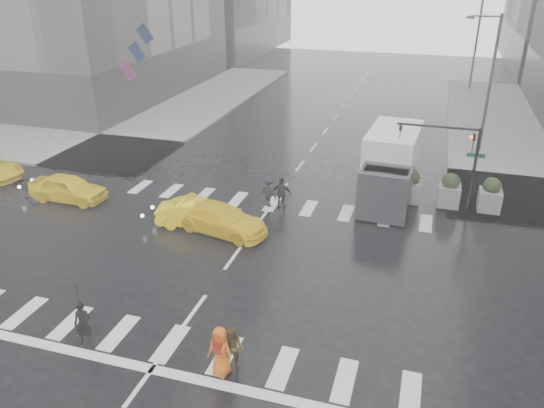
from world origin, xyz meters
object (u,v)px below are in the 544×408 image
(pedestrian_brown, at_px, (233,349))
(taxi_front, at_px, (68,188))
(pedestrian_orange, at_px, (220,351))
(traffic_signal_pole, at_px, (456,151))
(box_truck, at_px, (390,165))
(taxi_mid, at_px, (197,213))

(pedestrian_brown, bearing_deg, taxi_front, 141.25)
(pedestrian_orange, bearing_deg, taxi_front, 151.52)
(traffic_signal_pole, relative_size, box_truck, 0.66)
(pedestrian_brown, height_order, pedestrian_orange, pedestrian_orange)
(taxi_front, bearing_deg, pedestrian_brown, -126.59)
(traffic_signal_pole, bearing_deg, box_truck, 170.09)
(taxi_front, height_order, box_truck, box_truck)
(taxi_mid, bearing_deg, pedestrian_brown, -162.12)
(taxi_front, xyz_separation_m, box_truck, (16.56, 5.34, 1.23))
(taxi_front, height_order, taxi_mid, taxi_front)
(taxi_front, bearing_deg, pedestrian_orange, -128.08)
(pedestrian_orange, height_order, taxi_front, pedestrian_orange)
(traffic_signal_pole, distance_m, taxi_front, 20.45)
(box_truck, bearing_deg, taxi_front, -158.46)
(traffic_signal_pole, distance_m, pedestrian_orange, 16.47)
(traffic_signal_pole, xyz_separation_m, pedestrian_brown, (-6.52, -14.50, -2.44))
(taxi_mid, bearing_deg, taxi_front, 72.23)
(taxi_front, distance_m, box_truck, 17.44)
(pedestrian_orange, relative_size, box_truck, 0.25)
(pedestrian_brown, xyz_separation_m, box_truck, (3.35, 15.05, 1.17))
(pedestrian_brown, bearing_deg, pedestrian_orange, -135.42)
(taxi_front, bearing_deg, box_truck, -72.38)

